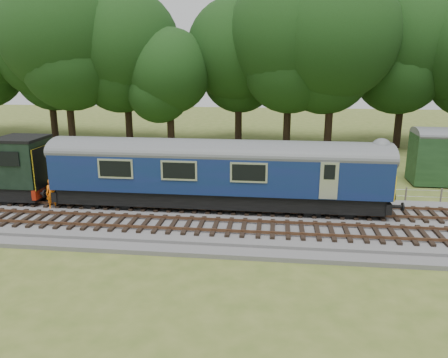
# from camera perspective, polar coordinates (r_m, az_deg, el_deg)

# --- Properties ---
(ground) EXTENTS (120.00, 120.00, 0.00)m
(ground) POSITION_cam_1_polar(r_m,az_deg,el_deg) (23.29, -4.02, -5.54)
(ground) COLOR #4A5B21
(ground) RESTS_ON ground
(ballast) EXTENTS (70.00, 7.00, 0.35)m
(ballast) POSITION_cam_1_polar(r_m,az_deg,el_deg) (23.22, -4.03, -5.13)
(ballast) COLOR #4C4C4F
(ballast) RESTS_ON ground
(track_north) EXTENTS (67.20, 2.40, 0.21)m
(track_north) POSITION_cam_1_polar(r_m,az_deg,el_deg) (24.44, -3.43, -3.48)
(track_north) COLOR black
(track_north) RESTS_ON ballast
(track_south) EXTENTS (67.20, 2.40, 0.21)m
(track_south) POSITION_cam_1_polar(r_m,az_deg,el_deg) (21.67, -4.83, -5.98)
(track_south) COLOR black
(track_south) RESTS_ON ballast
(fence) EXTENTS (64.00, 0.12, 1.00)m
(fence) POSITION_cam_1_polar(r_m,az_deg,el_deg) (27.48, -2.29, -2.27)
(fence) COLOR #6B6054
(fence) RESTS_ON ground
(tree_line) EXTENTS (70.00, 8.00, 18.00)m
(tree_line) POSITION_cam_1_polar(r_m,az_deg,el_deg) (44.36, 1.26, 4.44)
(tree_line) COLOR black
(tree_line) RESTS_ON ground
(dmu_railcar) EXTENTS (18.05, 2.86, 3.88)m
(dmu_railcar) POSITION_cam_1_polar(r_m,az_deg,el_deg) (23.67, -0.87, 1.44)
(dmu_railcar) COLOR black
(dmu_railcar) RESTS_ON ground
(worker) EXTENTS (0.72, 0.64, 1.66)m
(worker) POSITION_cam_1_polar(r_m,az_deg,el_deg) (25.78, -21.57, -1.78)
(worker) COLOR orange
(worker) RESTS_ON ballast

